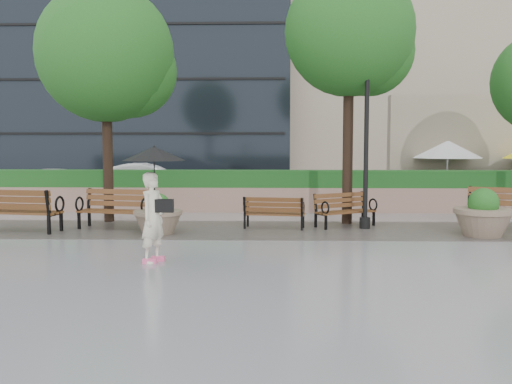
{
  "coord_description": "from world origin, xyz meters",
  "views": [
    {
      "loc": [
        0.21,
        -11.56,
        2.26
      ],
      "look_at": [
        -0.21,
        1.7,
        1.1
      ],
      "focal_mm": 40.0,
      "sensor_mm": 36.0,
      "label": 1
    }
  ],
  "objects_px": {
    "bench_0": "(20,219)",
    "bench_1": "(116,217)",
    "planter_right": "(483,218)",
    "lamppost": "(366,155)",
    "planter_left": "(158,218)",
    "bench_3": "(345,217)",
    "pedestrian": "(154,192)",
    "bench_2": "(274,219)",
    "car_right": "(148,182)",
    "car_left": "(64,185)",
    "bench_4": "(509,218)"
  },
  "relations": [
    {
      "from": "bench_3",
      "to": "planter_left",
      "type": "relative_size",
      "value": 1.46
    },
    {
      "from": "bench_1",
      "to": "bench_2",
      "type": "distance_m",
      "value": 4.14
    },
    {
      "from": "bench_1",
      "to": "car_left",
      "type": "relative_size",
      "value": 0.46
    },
    {
      "from": "planter_right",
      "to": "lamppost",
      "type": "bearing_deg",
      "value": 156.86
    },
    {
      "from": "bench_2",
      "to": "bench_3",
      "type": "xyz_separation_m",
      "value": [
        1.89,
        0.42,
        0.01
      ]
    },
    {
      "from": "bench_3",
      "to": "car_right",
      "type": "height_order",
      "value": "car_right"
    },
    {
      "from": "bench_0",
      "to": "planter_right",
      "type": "relative_size",
      "value": 1.53
    },
    {
      "from": "bench_0",
      "to": "bench_2",
      "type": "relative_size",
      "value": 1.3
    },
    {
      "from": "bench_2",
      "to": "car_left",
      "type": "relative_size",
      "value": 0.38
    },
    {
      "from": "bench_1",
      "to": "planter_left",
      "type": "xyz_separation_m",
      "value": [
        1.27,
        -0.77,
        0.09
      ]
    },
    {
      "from": "bench_4",
      "to": "bench_2",
      "type": "bearing_deg",
      "value": -160.15
    },
    {
      "from": "car_right",
      "to": "planter_right",
      "type": "bearing_deg",
      "value": -134.85
    },
    {
      "from": "car_left",
      "to": "pedestrian",
      "type": "height_order",
      "value": "pedestrian"
    },
    {
      "from": "bench_3",
      "to": "bench_4",
      "type": "height_order",
      "value": "bench_4"
    },
    {
      "from": "car_right",
      "to": "car_left",
      "type": "bearing_deg",
      "value": 99.32
    },
    {
      "from": "lamppost",
      "to": "bench_3",
      "type": "bearing_deg",
      "value": 145.04
    },
    {
      "from": "bench_4",
      "to": "bench_0",
      "type": "bearing_deg",
      "value": -156.19
    },
    {
      "from": "bench_2",
      "to": "bench_4",
      "type": "bearing_deg",
      "value": -173.03
    },
    {
      "from": "bench_4",
      "to": "pedestrian",
      "type": "bearing_deg",
      "value": -132.67
    },
    {
      "from": "bench_2",
      "to": "car_left",
      "type": "xyz_separation_m",
      "value": [
        -7.97,
        6.51,
        0.38
      ]
    },
    {
      "from": "planter_left",
      "to": "car_left",
      "type": "height_order",
      "value": "car_left"
    },
    {
      "from": "bench_3",
      "to": "car_left",
      "type": "height_order",
      "value": "car_left"
    },
    {
      "from": "pedestrian",
      "to": "bench_2",
      "type": "bearing_deg",
      "value": -3.24
    },
    {
      "from": "bench_0",
      "to": "bench_1",
      "type": "height_order",
      "value": "bench_0"
    },
    {
      "from": "bench_0",
      "to": "bench_1",
      "type": "relative_size",
      "value": 1.06
    },
    {
      "from": "bench_1",
      "to": "car_left",
      "type": "distance_m",
      "value": 7.71
    },
    {
      "from": "car_right",
      "to": "pedestrian",
      "type": "height_order",
      "value": "pedestrian"
    },
    {
      "from": "car_right",
      "to": "bench_0",
      "type": "bearing_deg",
      "value": 164.68
    },
    {
      "from": "bench_4",
      "to": "pedestrian",
      "type": "height_order",
      "value": "pedestrian"
    },
    {
      "from": "bench_1",
      "to": "car_right",
      "type": "relative_size",
      "value": 0.46
    },
    {
      "from": "car_right",
      "to": "bench_2",
      "type": "bearing_deg",
      "value": -150.78
    },
    {
      "from": "car_left",
      "to": "bench_0",
      "type": "bearing_deg",
      "value": -168.99
    },
    {
      "from": "lamppost",
      "to": "car_left",
      "type": "height_order",
      "value": "lamppost"
    },
    {
      "from": "bench_4",
      "to": "car_right",
      "type": "bearing_deg",
      "value": 166.94
    },
    {
      "from": "bench_3",
      "to": "car_right",
      "type": "xyz_separation_m",
      "value": [
        -6.84,
        6.86,
        0.45
      ]
    },
    {
      "from": "bench_2",
      "to": "lamppost",
      "type": "relative_size",
      "value": 0.38
    },
    {
      "from": "car_right",
      "to": "bench_3",
      "type": "bearing_deg",
      "value": -140.05
    },
    {
      "from": "bench_4",
      "to": "planter_right",
      "type": "height_order",
      "value": "planter_right"
    },
    {
      "from": "bench_2",
      "to": "pedestrian",
      "type": "height_order",
      "value": "pedestrian"
    },
    {
      "from": "bench_2",
      "to": "planter_left",
      "type": "relative_size",
      "value": 1.36
    },
    {
      "from": "bench_0",
      "to": "car_left",
      "type": "xyz_separation_m",
      "value": [
        -1.56,
        7.24,
        0.3
      ]
    },
    {
      "from": "planter_left",
      "to": "lamppost",
      "type": "height_order",
      "value": "lamppost"
    },
    {
      "from": "planter_left",
      "to": "planter_right",
      "type": "height_order",
      "value": "planter_right"
    },
    {
      "from": "pedestrian",
      "to": "bench_1",
      "type": "bearing_deg",
      "value": 49.79
    },
    {
      "from": "bench_1",
      "to": "planter_left",
      "type": "relative_size",
      "value": 1.67
    },
    {
      "from": "bench_4",
      "to": "car_left",
      "type": "bearing_deg",
      "value": 175.61
    },
    {
      "from": "bench_2",
      "to": "pedestrian",
      "type": "xyz_separation_m",
      "value": [
        -2.26,
        -4.21,
        1.07
      ]
    },
    {
      "from": "lamppost",
      "to": "car_right",
      "type": "xyz_separation_m",
      "value": [
        -7.32,
        7.2,
        -1.22
      ]
    },
    {
      "from": "lamppost",
      "to": "pedestrian",
      "type": "relative_size",
      "value": 2.02
    },
    {
      "from": "bench_1",
      "to": "planter_left",
      "type": "bearing_deg",
      "value": -20.33
    }
  ]
}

